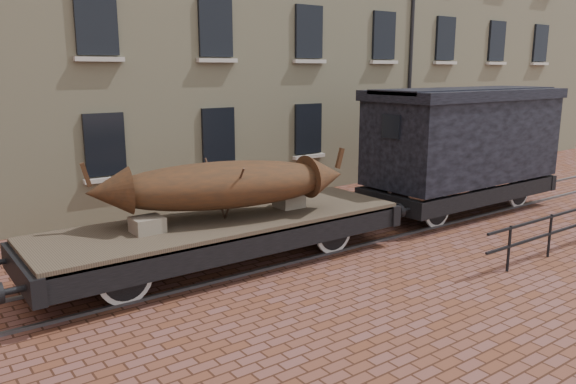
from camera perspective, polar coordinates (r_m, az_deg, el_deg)
ground at (r=13.24m, az=-0.06°, el=-6.09°), size 90.00×90.00×0.00m
rail_track at (r=13.23m, az=-0.06°, el=-5.97°), size 30.00×1.52×0.06m
flatcar_wagon at (r=12.12m, az=-6.47°, el=-3.69°), size 9.10×2.47×1.37m
iron_boat at (r=11.90m, az=-6.51°, el=0.75°), size 5.60×2.69×1.39m
goods_van at (r=17.24m, az=17.46°, el=5.48°), size 7.08×2.58×3.66m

